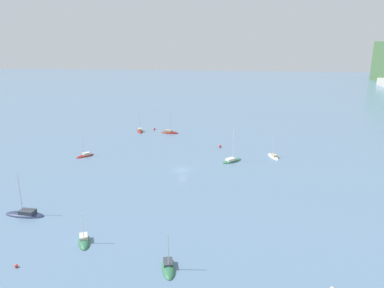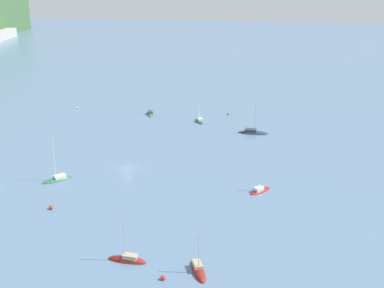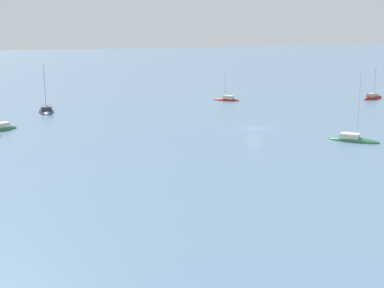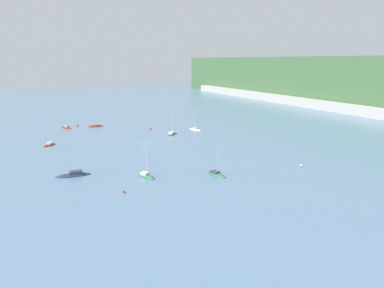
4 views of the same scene
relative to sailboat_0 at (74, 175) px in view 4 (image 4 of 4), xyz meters
The scene contains 13 objects.
ground_plane 42.44m from the sailboat_0, 136.39° to the left, with size 600.00×600.00×0.00m, color slate.
sailboat_0 is the anchor object (origin of this frame).
sailboat_1 36.60m from the sailboat_0, 65.67° to the left, with size 6.96×3.65×7.51m.
sailboat_2 72.14m from the sailboat_0, 129.00° to the left, with size 6.80×3.90×7.76m.
sailboat_3 39.87m from the sailboat_0, behind, with size 5.85×5.45×6.65m.
sailboat_4 72.68m from the sailboat_0, behind, with size 7.23×4.23×8.05m.
sailboat_5 58.74m from the sailboat_0, 132.72° to the left, with size 6.85×7.20×10.89m.
sailboat_6 73.36m from the sailboat_0, 165.03° to the left, with size 2.58×6.97×9.47m.
sailboat_7 18.76m from the sailboat_0, 61.59° to the left, with size 6.35×4.34×6.81m.
mooring_buoy_0 66.79m from the sailboat_0, 144.20° to the left, with size 0.86×0.86×0.86m.
mooring_buoy_1 61.35m from the sailboat_0, 73.06° to the left, with size 0.64×0.64×0.64m.
mooring_buoy_2 19.57m from the sailboat_0, 25.58° to the left, with size 0.56×0.56×0.56m.
mooring_buoy_3 76.39m from the sailboat_0, behind, with size 0.82×0.82×0.82m.
Camera 4 is at (126.64, -40.40, 29.00)m, focal length 35.00 mm.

